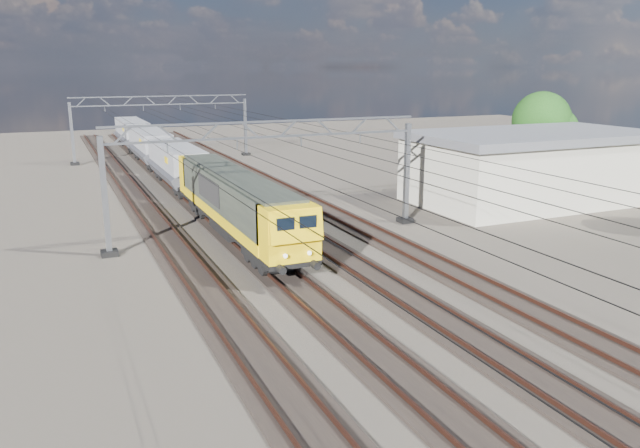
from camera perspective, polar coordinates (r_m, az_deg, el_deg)
name	(u,v)px	position (r m, az deg, el deg)	size (l,w,h in m)	color
ground	(296,255)	(34.74, -2.24, -2.83)	(160.00, 160.00, 0.00)	black
track_outer_west	(188,267)	(33.10, -11.97, -3.87)	(2.60, 140.00, 0.30)	black
track_loco	(261,258)	(34.07, -5.37, -3.10)	(2.60, 140.00, 0.30)	black
track_inner_east	(328,249)	(35.47, 0.77, -2.34)	(2.60, 140.00, 0.30)	black
track_outer_east	(390,242)	(37.24, 6.38, -1.62)	(2.60, 140.00, 0.30)	black
catenary_gantry_mid	(270,174)	(37.50, -4.55, 4.54)	(19.90, 0.90, 7.11)	gray
catenary_gantry_far	(163,125)	(72.23, -14.16, 8.77)	(19.90, 0.90, 7.11)	gray
overhead_wires	(249,137)	(41.02, -6.47, 7.92)	(12.03, 140.00, 0.53)	black
locomotive	(235,200)	(38.03, -7.79, 2.16)	(2.76, 21.10, 3.62)	black
hopper_wagon_lead	(177,162)	(55.03, -12.95, 5.53)	(3.38, 13.00, 3.25)	black
hopper_wagon_mid	(150,144)	(68.91, -15.26, 7.06)	(3.38, 13.00, 3.25)	black
hopper_wagon_third	(132,132)	(82.91, -16.80, 8.08)	(3.38, 13.00, 3.25)	black
industrial_shed	(532,166)	(50.83, 18.85, 5.00)	(18.60, 10.60, 5.40)	beige
tree_far	(545,123)	(61.87, 19.92, 8.65)	(5.78, 5.38, 8.02)	#392919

